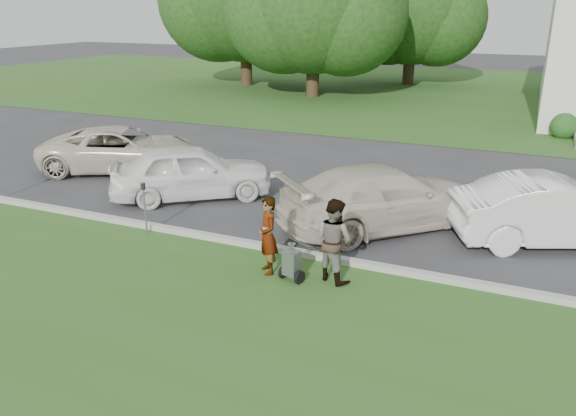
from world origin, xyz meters
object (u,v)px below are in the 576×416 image
Objects in this scene: person_left at (268,236)px; car_c at (384,197)px; tree_back at (413,12)px; car_a at (122,149)px; parking_meter_near at (144,202)px; car_d at (558,212)px; person_right at (334,241)px; tree_left at (313,6)px; car_b at (191,171)px; striping_cart at (292,264)px.

car_c is (1.49, 3.39, -0.04)m from person_left.
person_left is 0.30× the size of car_c.
tree_back is 26.10m from car_a.
car_a is at bearing 134.30° from parking_meter_near.
tree_back is at bearing -4.55° from car_d.
car_c is 3.85m from car_d.
car_d is at bearing 84.27° from person_left.
tree_back reaches higher than parking_meter_near.
tree_back is at bearing 90.47° from parking_meter_near.
tree_back is at bearing 144.57° from person_left.
person_right is at bearing 130.15° from car_c.
tree_left is 2.04× the size of car_c.
car_a is (-7.63, 4.92, -0.09)m from person_left.
tree_back reaches higher than car_b.
person_right reaches higher than car_d.
car_a is (-8.93, 4.69, -0.13)m from person_right.
person_left is 0.31× the size of car_a.
car_b is (-4.01, 3.46, -0.04)m from person_left.
tree_left is 23.03m from car_d.
person_left reaches higher than car_d.
striping_cart is at bearing -165.27° from car_b.
parking_meter_near is 5.68m from car_c.
car_b is (-0.24, -26.96, -3.97)m from tree_back.
car_b is 5.50m from car_c.
tree_back reaches higher than person_right.
person_right reaches higher than parking_meter_near.
tree_back reaches higher than person_left.
car_d reaches higher than car_a.
tree_left is 6.68× the size of person_left.
tree_left reaches higher than car_c.
car_a is (-4.10, 4.20, -0.10)m from parking_meter_near.
striping_cart is at bearing 34.12° from person_left.
person_left is 0.95× the size of person_right.
car_a is at bearing -89.52° from tree_left.
parking_meter_near is at bearing -175.91° from striping_cart.
car_b is at bearing 69.62° from car_d.
person_left is (3.77, -30.42, -3.93)m from tree_back.
tree_left is 18.05m from car_a.
tree_back is 1.84× the size of car_c.
person_left is at bearing 109.86° from car_c.
parking_meter_near is (-4.83, 0.49, -0.03)m from person_right.
tree_back is at bearing 63.43° from tree_left.
parking_meter_near is (0.24, -29.70, -3.92)m from tree_back.
car_b is at bearing 157.88° from striping_cart.
striping_cart is at bearing 50.82° from person_right.
person_right is 5.46m from car_d.
person_right is 10.08m from car_a.
car_c is at bearing 28.05° from parking_meter_near.
parking_meter_near is at bearing -89.53° from tree_back.
car_c is (5.26, -27.03, -3.97)m from tree_back.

